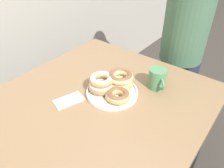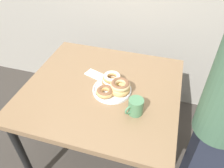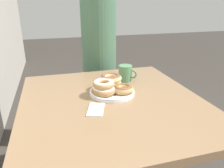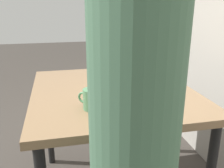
# 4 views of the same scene
# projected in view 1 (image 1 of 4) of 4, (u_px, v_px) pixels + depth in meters

# --- Properties ---
(dining_table) EXTENTS (1.03, 0.96, 0.78)m
(dining_table) POSITION_uv_depth(u_px,v_px,m) (99.00, 112.00, 1.09)
(dining_table) COLOR #846647
(dining_table) RESTS_ON ground_plane
(donut_plate) EXTENTS (0.28, 0.27, 0.10)m
(donut_plate) POSITION_uv_depth(u_px,v_px,m) (112.00, 86.00, 1.06)
(donut_plate) COLOR white
(donut_plate) RESTS_ON dining_table
(coffee_mug) EXTENTS (0.10, 0.11, 0.10)m
(coffee_mug) POSITION_uv_depth(u_px,v_px,m) (157.00, 79.00, 1.09)
(coffee_mug) COLOR #4C7F56
(coffee_mug) RESTS_ON dining_table
(person_figure) EXTENTS (0.34, 0.28, 1.52)m
(person_figure) POSITION_uv_depth(u_px,v_px,m) (183.00, 47.00, 1.47)
(person_figure) COLOR #232838
(person_figure) RESTS_ON ground_plane
(napkin) EXTENTS (0.15, 0.11, 0.01)m
(napkin) POSITION_uv_depth(u_px,v_px,m) (69.00, 100.00, 1.04)
(napkin) COLOR white
(napkin) RESTS_ON dining_table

